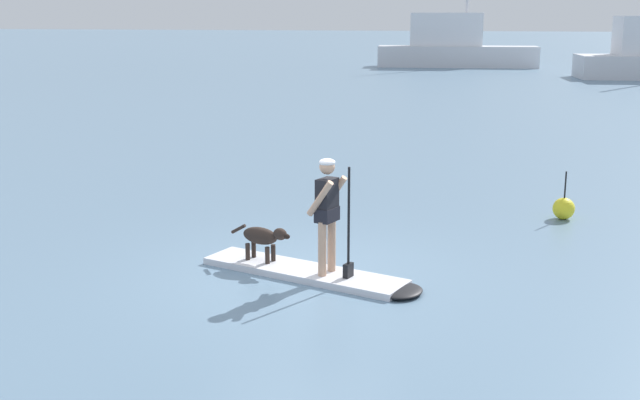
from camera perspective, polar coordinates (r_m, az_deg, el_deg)
name	(u,v)px	position (r m, az deg, el deg)	size (l,w,h in m)	color
ground_plane	(303,275)	(11.55, -1.22, -5.45)	(400.00, 400.00, 0.00)	slate
paddleboard	(317,274)	(11.42, -0.25, -5.40)	(3.49, 1.68, 0.10)	silver
person_paddler	(328,208)	(11.04, 0.58, -0.60)	(0.67, 0.57, 1.67)	tan
dog	(263,237)	(11.79, -4.16, -2.70)	(1.04, 0.41, 0.55)	#2D231E
moored_boat_port	(453,47)	(60.36, 9.64, 10.88)	(11.91, 4.03, 10.87)	silver
marker_buoy	(564,208)	(15.30, 17.24, -0.59)	(0.41, 0.41, 0.91)	yellow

